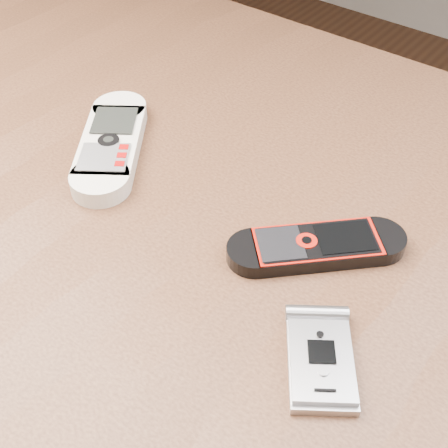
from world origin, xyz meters
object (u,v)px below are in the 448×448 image
(nokia_black_red, at_px, (317,246))
(table, at_px, (220,303))
(motorola_razr, at_px, (321,360))
(nokia_white, at_px, (111,144))

(nokia_black_red, bearing_deg, table, -116.50)
(table, distance_m, motorola_razr, 0.20)
(table, bearing_deg, nokia_white, 171.65)
(nokia_white, distance_m, nokia_black_red, 0.25)
(nokia_black_red, bearing_deg, nokia_white, -134.14)
(nokia_white, xyz_separation_m, nokia_black_red, (0.25, 0.01, -0.00))
(table, height_order, nokia_black_red, nokia_black_red)
(nokia_black_red, bearing_deg, motorola_razr, -12.34)
(table, height_order, nokia_white, nokia_white)
(table, xyz_separation_m, motorola_razr, (0.15, -0.07, 0.11))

